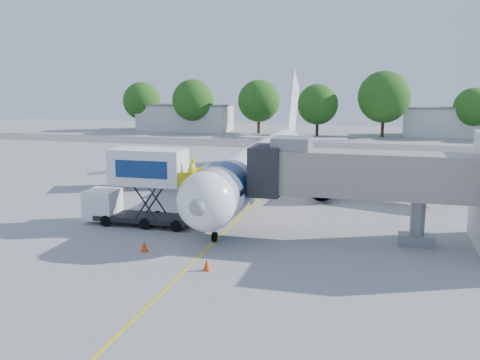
% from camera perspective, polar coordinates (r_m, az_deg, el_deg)
% --- Properties ---
extents(ground, '(160.00, 160.00, 0.00)m').
position_cam_1_polar(ground, '(43.45, 1.04, -2.95)').
color(ground, gray).
rests_on(ground, ground).
extents(guidance_line, '(0.15, 70.00, 0.01)m').
position_cam_1_polar(guidance_line, '(43.45, 1.04, -2.95)').
color(guidance_line, yellow).
rests_on(guidance_line, ground).
extents(taxiway_strip, '(120.00, 10.00, 0.01)m').
position_cam_1_polar(taxiway_strip, '(84.24, 7.86, 3.66)').
color(taxiway_strip, '#59595B').
rests_on(taxiway_strip, ground).
extents(aircraft, '(34.17, 37.73, 11.35)m').
position_cam_1_polar(aircraft, '(46.80, 2.25, 1.72)').
color(aircraft, white).
rests_on(aircraft, ground).
extents(jet_bridge, '(13.90, 3.20, 6.60)m').
position_cam_1_polar(jet_bridge, '(34.58, 11.22, 0.62)').
color(jet_bridge, '#A59A8D').
rests_on(jet_bridge, ground).
extents(catering_hiloader, '(8.50, 2.44, 5.50)m').
position_cam_1_polar(catering_hiloader, '(38.44, -10.58, -0.74)').
color(catering_hiloader, black).
rests_on(catering_hiloader, ground).
extents(ground_tug, '(3.52, 2.64, 1.26)m').
position_cam_1_polar(ground_tug, '(25.62, -0.64, -11.37)').
color(ground_tug, white).
rests_on(ground_tug, ground).
extents(safety_cone_a, '(0.42, 0.42, 0.66)m').
position_cam_1_polar(safety_cone_a, '(29.54, -3.57, -9.03)').
color(safety_cone_a, red).
rests_on(safety_cone_a, ground).
extents(safety_cone_b, '(0.44, 0.44, 0.70)m').
position_cam_1_polar(safety_cone_b, '(33.06, -10.18, -6.97)').
color(safety_cone_b, red).
rests_on(safety_cone_b, ground).
extents(outbuilding_left, '(18.40, 8.40, 5.30)m').
position_cam_1_polar(outbuilding_left, '(108.19, -5.87, 6.68)').
color(outbuilding_left, beige).
rests_on(outbuilding_left, ground).
extents(outbuilding_right, '(16.40, 7.40, 5.30)m').
position_cam_1_polar(outbuilding_right, '(103.98, 21.48, 5.83)').
color(outbuilding_right, beige).
rests_on(outbuilding_right, ground).
extents(tree_a, '(7.54, 7.54, 9.62)m').
position_cam_1_polar(tree_a, '(110.34, -10.42, 8.29)').
color(tree_a, '#382314').
rests_on(tree_a, ground).
extents(tree_b, '(7.98, 7.98, 10.17)m').
position_cam_1_polar(tree_b, '(104.06, -5.04, 8.47)').
color(tree_b, '#382314').
rests_on(tree_b, ground).
extents(tree_c, '(7.90, 7.90, 10.07)m').
position_cam_1_polar(tree_c, '(101.85, 2.02, 8.42)').
color(tree_c, '#382314').
rests_on(tree_c, ground).
extents(tree_d, '(7.34, 7.34, 9.36)m').
position_cam_1_polar(tree_d, '(98.53, 8.29, 7.98)').
color(tree_d, '#382314').
rests_on(tree_d, ground).
extents(tree_e, '(9.17, 9.17, 11.69)m').
position_cam_1_polar(tree_e, '(98.61, 15.12, 8.55)').
color(tree_e, '#382314').
rests_on(tree_e, ground).
extents(tree_f, '(6.87, 6.87, 8.76)m').
position_cam_1_polar(tree_f, '(102.21, 23.65, 7.09)').
color(tree_f, '#382314').
rests_on(tree_f, ground).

